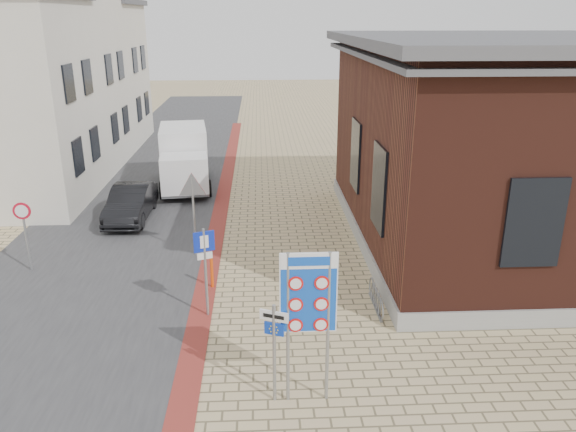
{
  "coord_description": "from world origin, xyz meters",
  "views": [
    {
      "loc": [
        -0.38,
        -10.99,
        7.34
      ],
      "look_at": [
        0.36,
        3.44,
        2.2
      ],
      "focal_mm": 35.0,
      "sensor_mm": 36.0,
      "label": 1
    }
  ],
  "objects_px": {
    "sedan": "(131,203)",
    "bollard": "(212,272)",
    "box_truck": "(184,158)",
    "parking_sign": "(205,258)",
    "border_sign": "(308,296)",
    "essen_sign": "(274,339)"
  },
  "relations": [
    {
      "from": "sedan",
      "to": "bollard",
      "type": "bearing_deg",
      "value": -58.83
    },
    {
      "from": "bollard",
      "to": "box_truck",
      "type": "bearing_deg",
      "value": 100.98
    },
    {
      "from": "box_truck",
      "to": "parking_sign",
      "type": "relative_size",
      "value": 2.18
    },
    {
      "from": "border_sign",
      "to": "box_truck",
      "type": "bearing_deg",
      "value": 105.52
    },
    {
      "from": "box_truck",
      "to": "parking_sign",
      "type": "height_order",
      "value": "box_truck"
    },
    {
      "from": "sedan",
      "to": "bollard",
      "type": "distance_m",
      "value": 6.97
    },
    {
      "from": "sedan",
      "to": "essen_sign",
      "type": "bearing_deg",
      "value": -64.32
    },
    {
      "from": "essen_sign",
      "to": "bollard",
      "type": "distance_m",
      "value": 5.44
    },
    {
      "from": "essen_sign",
      "to": "sedan",
      "type": "bearing_deg",
      "value": 137.23
    },
    {
      "from": "box_truck",
      "to": "bollard",
      "type": "relative_size",
      "value": 5.42
    },
    {
      "from": "box_truck",
      "to": "essen_sign",
      "type": "xyz_separation_m",
      "value": [
        3.63,
        -15.34,
        0.04
      ]
    },
    {
      "from": "essen_sign",
      "to": "parking_sign",
      "type": "bearing_deg",
      "value": 137.41
    },
    {
      "from": "sedan",
      "to": "parking_sign",
      "type": "height_order",
      "value": "parking_sign"
    },
    {
      "from": "box_truck",
      "to": "essen_sign",
      "type": "height_order",
      "value": "box_truck"
    },
    {
      "from": "sedan",
      "to": "box_truck",
      "type": "xyz_separation_m",
      "value": [
        1.54,
        4.23,
        0.72
      ]
    },
    {
      "from": "border_sign",
      "to": "parking_sign",
      "type": "height_order",
      "value": "border_sign"
    },
    {
      "from": "essen_sign",
      "to": "box_truck",
      "type": "bearing_deg",
      "value": 125.59
    },
    {
      "from": "box_truck",
      "to": "bollard",
      "type": "height_order",
      "value": "box_truck"
    },
    {
      "from": "sedan",
      "to": "bollard",
      "type": "height_order",
      "value": "sedan"
    },
    {
      "from": "sedan",
      "to": "box_truck",
      "type": "distance_m",
      "value": 4.56
    },
    {
      "from": "sedan",
      "to": "parking_sign",
      "type": "xyz_separation_m",
      "value": [
        3.53,
        -7.61,
        0.99
      ]
    },
    {
      "from": "sedan",
      "to": "parking_sign",
      "type": "relative_size",
      "value": 1.62
    }
  ]
}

